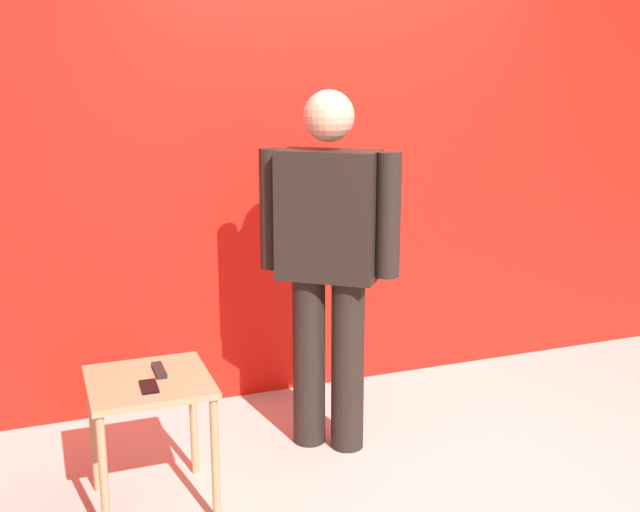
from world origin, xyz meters
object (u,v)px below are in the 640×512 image
object	(u,v)px
standing_person	(329,255)
tv_remote	(159,370)
cell_phone	(149,387)
side_table	(150,400)

from	to	relation	value
standing_person	tv_remote	bearing A→B (deg)	-165.65
cell_phone	tv_remote	distance (m)	0.17
standing_person	cell_phone	xyz separation A→B (m)	(-0.96, -0.38, -0.40)
tv_remote	cell_phone	bearing A→B (deg)	-114.00
cell_phone	tv_remote	xyz separation A→B (m)	(0.07, 0.15, 0.01)
cell_phone	side_table	bearing A→B (deg)	84.30
standing_person	side_table	distance (m)	1.11
side_table	tv_remote	xyz separation A→B (m)	(0.06, 0.06, 0.11)
side_table	cell_phone	distance (m)	0.14
side_table	standing_person	bearing A→B (deg)	16.75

